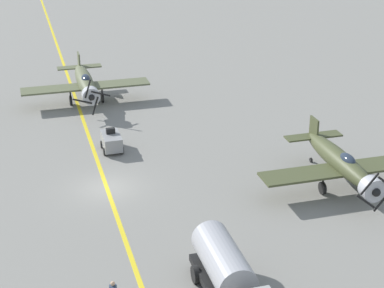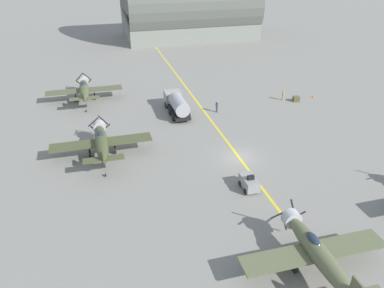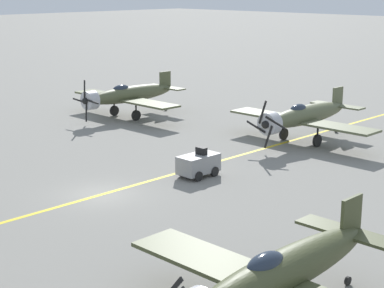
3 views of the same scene
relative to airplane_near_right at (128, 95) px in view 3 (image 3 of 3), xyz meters
The scene contains 6 objects.
ground_plane 21.51m from the airplane_near_right, 136.23° to the left, with size 400.00×400.00×0.00m, color gray.
taxiway_stripe 21.51m from the airplane_near_right, 136.23° to the left, with size 0.30×160.00×0.01m, color yellow.
airplane_near_right is the anchor object (origin of this frame).
airplane_near_center 16.67m from the airplane_near_right, 168.81° to the right, with size 12.00×9.98×3.73m.
airplane_mid_left 36.79m from the airplane_near_right, 148.10° to the left, with size 12.00×9.98×3.65m.
tow_tractor 18.93m from the airplane_near_right, 153.32° to the left, with size 1.57×2.60×1.79m.
Camera 3 is at (-27.61, 20.74, 11.46)m, focal length 60.00 mm.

